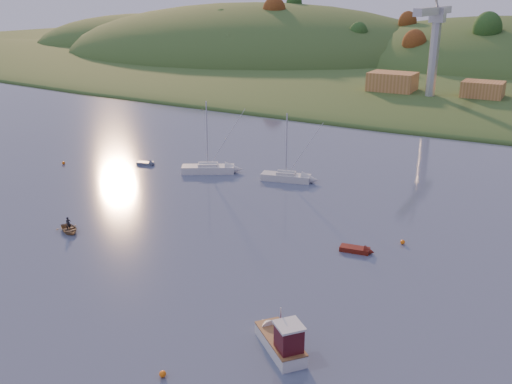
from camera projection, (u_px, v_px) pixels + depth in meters
The scene contains 20 objects.
far_shore at pixel (491, 61), 225.94m from camera, with size 620.00×220.00×1.50m, color #30491D.
shore_slope at pixel (458, 82), 172.54m from camera, with size 640.00×150.00×7.00m, color #30491D.
hill_left_far at pixel (150, 46), 287.95m from camera, with size 120.00×100.00×32.00m, color #30491D.
hill_left at pixel (256, 56), 243.11m from camera, with size 170.00×140.00×44.00m, color #30491D.
hill_center at pixel (512, 68), 204.87m from camera, with size 140.00×120.00×36.00m, color #30491D.
hillside_trees at pixel (470, 74), 188.97m from camera, with size 280.00×50.00×32.00m, color #1B4E1C, non-canonical shape.
wharf at pixel (444, 102), 134.50m from camera, with size 42.00×16.00×2.40m, color slate.
shed_west at pixel (392, 82), 140.17m from camera, with size 11.00×8.00×4.80m, color #A76F37.
shed_east at pixel (483, 90), 131.37m from camera, with size 9.00×7.00×4.00m, color #A76F37.
dock_crane at pixel (434, 33), 127.65m from camera, with size 3.20×28.00×20.30m.
fishing_boat at pixel (278, 336), 43.31m from camera, with size 6.31×5.73×4.17m.
sailboat_near at pixel (208, 168), 85.61m from camera, with size 7.91×5.96×10.82m.
sailboat_far at pixel (286, 176), 81.98m from camera, with size 7.38×3.75×9.82m.
canoe at pixel (69, 229), 64.46m from camera, with size 2.38×3.33×0.69m, color #927550.
paddler at pixel (69, 226), 64.32m from camera, with size 0.56×0.37×1.53m, color black.
red_tender at pixel (361, 250), 59.34m from camera, with size 3.74×1.73×1.22m.
grey_dinghy at pixel (149, 164), 89.54m from camera, with size 3.20×1.92×1.13m.
buoy_0 at pixel (163, 374), 40.11m from camera, with size 0.50×0.50×0.50m, color orange.
buoy_1 at pixel (403, 242), 61.33m from camera, with size 0.50×0.50×0.50m, color orange.
buoy_2 at pixel (64, 163), 89.89m from camera, with size 0.50×0.50×0.50m, color orange.
Camera 1 is at (32.29, -16.46, 25.62)m, focal length 40.00 mm.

